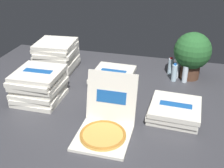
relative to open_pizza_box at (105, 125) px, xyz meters
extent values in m
cube|color=#38383D|center=(-0.13, 0.45, -0.09)|extent=(3.20, 2.40, 0.02)
cube|color=silver|center=(0.00, -0.07, -0.07)|extent=(0.41, 0.41, 0.02)
cylinder|color=gold|center=(0.00, -0.07, -0.05)|extent=(0.36, 0.36, 0.02)
torus|color=#B1712A|center=(0.00, -0.07, -0.04)|extent=(0.35, 0.35, 0.02)
cube|color=silver|center=(0.00, 0.19, 0.14)|extent=(0.41, 0.13, 0.40)
cube|color=#19519E|center=(0.00, 0.18, 0.15)|extent=(0.25, 0.03, 0.10)
cube|color=silver|center=(-0.16, 0.87, -0.06)|extent=(0.43, 0.43, 0.04)
cube|color=silver|center=(-0.17, 0.86, -0.02)|extent=(0.43, 0.43, 0.04)
cube|color=silver|center=(-0.16, 0.87, 0.03)|extent=(0.42, 0.42, 0.04)
cube|color=#19519E|center=(-0.16, 0.87, 0.05)|extent=(0.27, 0.08, 0.00)
cube|color=silver|center=(-0.87, 1.02, -0.06)|extent=(0.42, 0.42, 0.04)
cube|color=#19519E|center=(-0.87, 1.02, -0.04)|extent=(0.27, 0.08, 0.00)
cube|color=silver|center=(-0.86, 1.01, -0.02)|extent=(0.42, 0.42, 0.04)
cube|color=#19519E|center=(-0.86, 1.01, 0.01)|extent=(0.27, 0.08, 0.00)
cube|color=silver|center=(-0.86, 1.00, 0.03)|extent=(0.43, 0.43, 0.04)
cube|color=silver|center=(-0.87, 1.02, 0.07)|extent=(0.42, 0.42, 0.04)
cube|color=silver|center=(-0.87, 1.00, 0.11)|extent=(0.42, 0.42, 0.04)
cube|color=silver|center=(-0.86, 1.00, 0.15)|extent=(0.45, 0.45, 0.04)
cube|color=silver|center=(-0.87, 1.01, 0.19)|extent=(0.42, 0.42, 0.04)
cube|color=silver|center=(-0.87, 1.01, 0.23)|extent=(0.44, 0.44, 0.04)
cube|color=silver|center=(0.51, 0.37, -0.06)|extent=(0.43, 0.43, 0.04)
cube|color=#19519E|center=(0.51, 0.37, -0.04)|extent=(0.27, 0.09, 0.00)
cube|color=silver|center=(0.50, 0.36, -0.02)|extent=(0.43, 0.43, 0.04)
cube|color=silver|center=(0.51, 0.36, 0.03)|extent=(0.43, 0.43, 0.04)
cube|color=#19519E|center=(0.51, 0.36, 0.05)|extent=(0.27, 0.09, 0.00)
cube|color=silver|center=(-0.74, 0.33, -0.06)|extent=(0.41, 0.41, 0.04)
cube|color=#19519E|center=(-0.74, 0.33, -0.04)|extent=(0.27, 0.07, 0.00)
cube|color=silver|center=(-0.75, 0.34, -0.02)|extent=(0.44, 0.44, 0.04)
cube|color=#19519E|center=(-0.75, 0.34, 0.01)|extent=(0.27, 0.10, 0.00)
cube|color=silver|center=(-0.75, 0.34, 0.03)|extent=(0.42, 0.42, 0.04)
cube|color=#19519E|center=(-0.75, 0.34, 0.05)|extent=(0.27, 0.08, 0.00)
cube|color=silver|center=(-0.74, 0.35, 0.07)|extent=(0.42, 0.42, 0.04)
cube|color=#19519E|center=(-0.74, 0.35, 0.09)|extent=(0.27, 0.08, 0.00)
cube|color=silver|center=(-0.74, 0.34, 0.11)|extent=(0.43, 0.43, 0.04)
cube|color=silver|center=(-0.75, 0.33, 0.15)|extent=(0.42, 0.42, 0.04)
cube|color=#19519E|center=(-0.75, 0.33, 0.17)|extent=(0.27, 0.08, 0.00)
cube|color=silver|center=(-0.74, 0.35, 0.19)|extent=(0.42, 0.42, 0.04)
cube|color=#19519E|center=(-0.74, 0.35, 0.21)|extent=(0.27, 0.08, 0.00)
cylinder|color=silver|center=(0.46, 1.05, 0.01)|extent=(0.06, 0.06, 0.18)
cylinder|color=blue|center=(0.46, 1.05, 0.11)|extent=(0.03, 0.03, 0.02)
cylinder|color=silver|center=(0.41, 1.21, 0.01)|extent=(0.06, 0.06, 0.18)
cylinder|color=red|center=(0.41, 1.21, 0.11)|extent=(0.03, 0.03, 0.02)
cylinder|color=white|center=(0.58, 1.05, 0.01)|extent=(0.06, 0.06, 0.18)
cylinder|color=blue|center=(0.58, 1.05, 0.11)|extent=(0.03, 0.03, 0.02)
cylinder|color=white|center=(0.48, 1.14, 0.01)|extent=(0.06, 0.06, 0.18)
cylinder|color=white|center=(0.48, 1.14, 0.11)|extent=(0.03, 0.03, 0.02)
cylinder|color=#513323|center=(0.62, 1.17, -0.01)|extent=(0.21, 0.21, 0.15)
sphere|color=#265B2A|center=(0.62, 1.17, 0.24)|extent=(0.39, 0.39, 0.39)
camera|label=1|loc=(0.49, -1.68, 1.29)|focal=44.25mm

